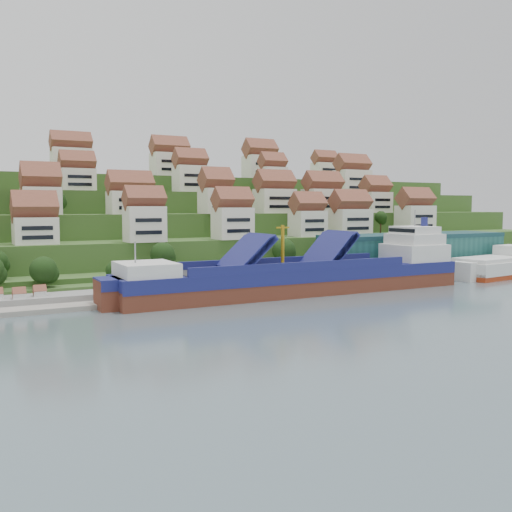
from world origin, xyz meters
TOP-DOWN VIEW (x-y plane):
  - ground at (0.00, 0.00)m, footprint 300.00×300.00m
  - quay at (20.00, 15.00)m, footprint 180.00×14.00m
  - pebble_beach at (-58.00, 12.00)m, footprint 45.00×20.00m
  - hillside at (0.00, 103.55)m, footprint 260.00×128.00m
  - hillside_village at (3.45, 60.38)m, footprint 158.54×63.40m
  - hillside_trees at (-13.59, 40.22)m, footprint 134.91×62.49m
  - warehouse at (52.00, 17.00)m, footprint 60.00×15.00m
  - flagpole at (18.11, 10.00)m, footprint 1.28×0.16m
  - beach_huts at (-60.00, 10.75)m, footprint 14.40×3.70m
  - cargo_ship at (3.98, 1.46)m, footprint 86.09×14.18m
  - second_ship at (70.82, 1.36)m, footprint 33.91×16.14m

SIDE VIEW (x-z plane):
  - ground at x=0.00m, z-range 0.00..0.00m
  - pebble_beach at x=-58.00m, z-range 0.00..1.00m
  - quay at x=20.00m, z-range 0.00..2.20m
  - beach_huts at x=-60.00m, z-range 1.00..3.20m
  - second_ship at x=70.82m, z-range -1.88..7.59m
  - cargo_ship at x=3.98m, z-range -6.01..13.16m
  - flagpole at x=18.11m, z-range 2.88..10.88m
  - warehouse at x=52.00m, z-range 2.20..12.20m
  - hillside at x=0.00m, z-range -4.84..26.16m
  - hillside_trees at x=-13.59m, z-range -0.21..29.92m
  - hillside_village at x=3.45m, z-range 9.89..38.91m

